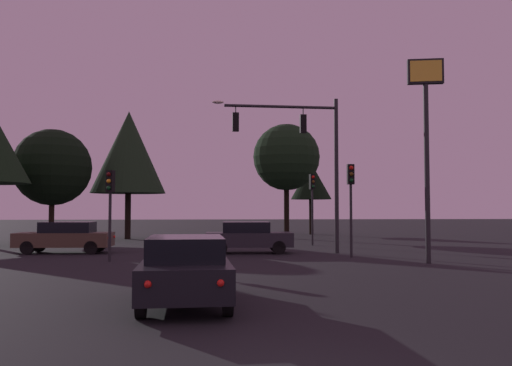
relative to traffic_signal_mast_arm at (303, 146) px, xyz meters
name	(u,v)px	position (x,y,z in m)	size (l,w,h in m)	color
ground_plane	(228,246)	(-3.50, 5.46, -5.23)	(168.00, 168.00, 0.00)	black
traffic_signal_mast_arm	(303,146)	(0.00, 0.00, 0.00)	(6.18, 0.52, 7.57)	#232326
traffic_light_corner_left	(351,191)	(1.74, -2.21, -2.28)	(0.31, 0.35, 4.15)	#232326
traffic_light_corner_right	(312,195)	(1.57, 5.80, -2.22)	(0.35, 0.38, 4.23)	#232326
traffic_light_median	(110,196)	(-8.62, -3.12, -2.56)	(0.36, 0.39, 3.74)	#232326
car_nearside_lane	(186,269)	(-5.04, -13.27, -4.43)	(2.05, 4.39, 1.52)	black
car_crossing_left	(248,237)	(-2.65, 0.54, -4.43)	(4.30, 1.89, 1.52)	#232328
car_crossing_right	(65,237)	(-11.54, 1.24, -4.43)	(4.62, 1.90, 1.52)	#473828
store_sign_illuminated	(426,116)	(4.09, -4.99, 0.65)	(1.42, 0.53, 8.15)	#232326
tree_behind_sign	(52,167)	(-15.02, 10.80, -0.29)	(5.10, 5.10, 7.49)	black
tree_left_far	(311,181)	(4.12, 19.36, -0.66)	(3.49, 3.49, 6.18)	black
tree_right_cluster	(129,152)	(-10.46, 13.56, 1.06)	(5.37, 5.37, 9.30)	black
tree_lot_edge	(286,157)	(1.07, 13.09, 0.74)	(4.90, 4.90, 8.43)	black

